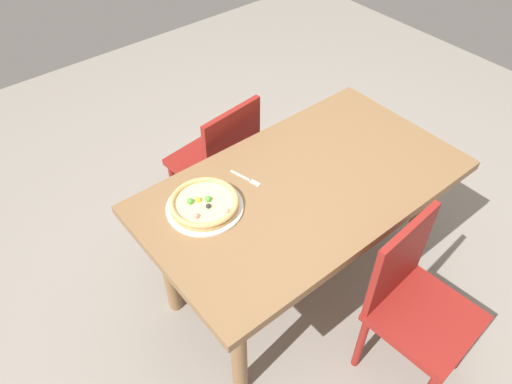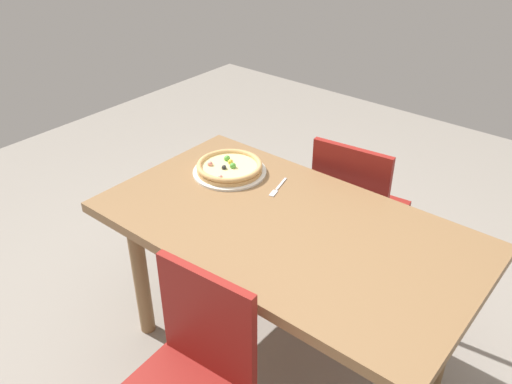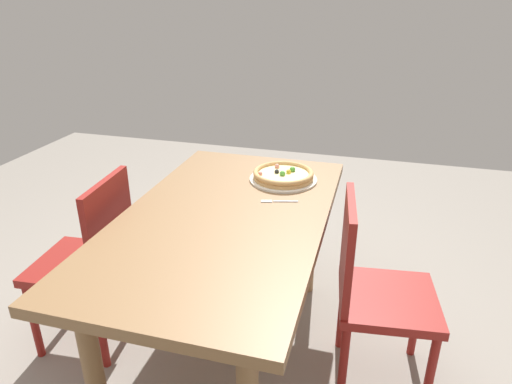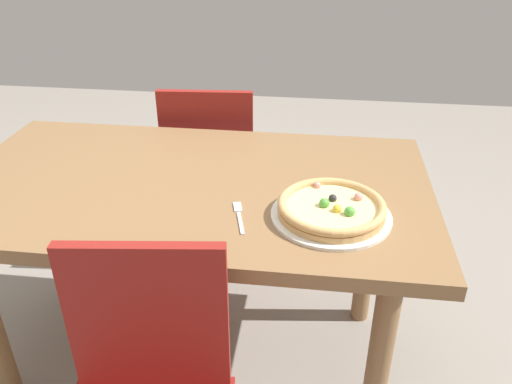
{
  "view_description": "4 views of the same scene",
  "coord_description": "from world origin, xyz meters",
  "px_view_note": "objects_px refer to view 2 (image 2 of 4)",
  "views": [
    {
      "loc": [
        1.17,
        1.08,
        2.24
      ],
      "look_at": [
        0.22,
        -0.08,
        0.76
      ],
      "focal_mm": 33.92,
      "sensor_mm": 36.0,
      "label": 1
    },
    {
      "loc": [
        -0.98,
        1.39,
        1.93
      ],
      "look_at": [
        0.22,
        -0.08,
        0.76
      ],
      "focal_mm": 37.39,
      "sensor_mm": 36.0,
      "label": 2
    },
    {
      "loc": [
        -1.61,
        -0.59,
        1.61
      ],
      "look_at": [
        0.22,
        -0.08,
        0.76
      ],
      "focal_mm": 32.13,
      "sensor_mm": 36.0,
      "label": 3
    },
    {
      "loc": [
        0.39,
        -1.38,
        1.5
      ],
      "look_at": [
        0.22,
        -0.08,
        0.76
      ],
      "focal_mm": 36.25,
      "sensor_mm": 36.0,
      "label": 4
    }
  ],
  "objects_px": {
    "chair_near": "(356,209)",
    "fork": "(277,189)",
    "chair_far": "(187,384)",
    "dining_table": "(286,243)",
    "pizza": "(229,167)",
    "plate": "(230,172)"
  },
  "relations": [
    {
      "from": "chair_far",
      "to": "pizza",
      "type": "relative_size",
      "value": 2.9
    },
    {
      "from": "dining_table",
      "to": "plate",
      "type": "distance_m",
      "value": 0.48
    },
    {
      "from": "chair_far",
      "to": "plate",
      "type": "xyz_separation_m",
      "value": [
        0.51,
        -0.79,
        0.28
      ]
    },
    {
      "from": "plate",
      "to": "fork",
      "type": "relative_size",
      "value": 2.03
    },
    {
      "from": "plate",
      "to": "pizza",
      "type": "bearing_deg",
      "value": 28.09
    },
    {
      "from": "chair_near",
      "to": "fork",
      "type": "xyz_separation_m",
      "value": [
        0.15,
        0.45,
        0.27
      ]
    },
    {
      "from": "dining_table",
      "to": "chair_near",
      "type": "xyz_separation_m",
      "value": [
        0.03,
        -0.63,
        -0.18
      ]
    },
    {
      "from": "pizza",
      "to": "fork",
      "type": "distance_m",
      "value": 0.26
    },
    {
      "from": "chair_near",
      "to": "chair_far",
      "type": "height_order",
      "value": "same"
    },
    {
      "from": "plate",
      "to": "chair_near",
      "type": "bearing_deg",
      "value": -130.37
    },
    {
      "from": "fork",
      "to": "chair_near",
      "type": "bearing_deg",
      "value": 146.87
    },
    {
      "from": "chair_far",
      "to": "fork",
      "type": "xyz_separation_m",
      "value": [
        0.25,
        -0.81,
        0.27
      ]
    },
    {
      "from": "chair_far",
      "to": "plate",
      "type": "relative_size",
      "value": 2.59
    },
    {
      "from": "chair_near",
      "to": "fork",
      "type": "height_order",
      "value": "chair_near"
    },
    {
      "from": "pizza",
      "to": "fork",
      "type": "xyz_separation_m",
      "value": [
        -0.25,
        -0.02,
        -0.03
      ]
    },
    {
      "from": "chair_near",
      "to": "chair_far",
      "type": "xyz_separation_m",
      "value": [
        -0.1,
        1.27,
        0.0
      ]
    },
    {
      "from": "chair_far",
      "to": "pizza",
      "type": "bearing_deg",
      "value": -61.7
    },
    {
      "from": "dining_table",
      "to": "pizza",
      "type": "relative_size",
      "value": 5.01
    },
    {
      "from": "chair_far",
      "to": "plate",
      "type": "bearing_deg",
      "value": -61.72
    },
    {
      "from": "dining_table",
      "to": "chair_far",
      "type": "bearing_deg",
      "value": 96.34
    },
    {
      "from": "dining_table",
      "to": "chair_far",
      "type": "height_order",
      "value": "chair_far"
    },
    {
      "from": "chair_near",
      "to": "fork",
      "type": "relative_size",
      "value": 5.27
    }
  ]
}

